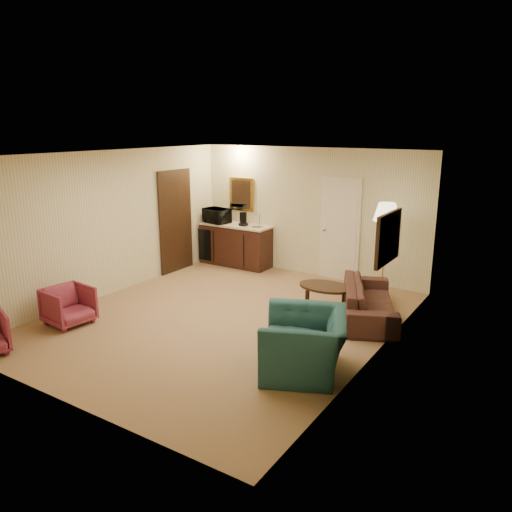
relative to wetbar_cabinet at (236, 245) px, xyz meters
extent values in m
plane|color=#97704D|center=(1.65, -2.72, -0.46)|extent=(6.00, 6.00, 0.00)
cube|color=beige|center=(1.65, 0.28, 0.84)|extent=(5.00, 0.02, 2.60)
cube|color=beige|center=(-0.85, -2.72, 0.84)|extent=(0.02, 6.00, 2.60)
cube|color=beige|center=(4.15, -2.72, 0.84)|extent=(0.02, 6.00, 2.60)
cube|color=white|center=(1.65, -2.72, 2.14)|extent=(5.00, 6.00, 0.02)
cube|color=beige|center=(2.35, 0.25, 0.56)|extent=(0.82, 0.06, 2.05)
cube|color=black|center=(-0.82, -1.02, 0.59)|extent=(0.06, 0.98, 2.10)
cube|color=gold|center=(0.00, 0.25, 1.09)|extent=(0.62, 0.04, 0.72)
cube|color=black|center=(4.11, -2.32, 1.09)|extent=(0.06, 0.90, 0.70)
cube|color=black|center=(0.00, 0.00, 0.00)|extent=(1.64, 0.58, 0.92)
imported|color=black|center=(3.60, -1.42, -0.08)|extent=(1.32, 2.03, 0.77)
imported|color=#1C4247|center=(3.55, -3.62, 0.05)|extent=(1.16, 1.37, 1.02)
imported|color=#9B3347|center=(-0.25, -4.20, -0.13)|extent=(0.66, 0.70, 0.66)
cube|color=black|center=(2.96, -1.72, -0.20)|extent=(1.05, 0.88, 0.51)
cube|color=gold|center=(3.44, -0.32, 0.40)|extent=(0.57, 0.57, 1.72)
cylinder|color=black|center=(0.65, -0.07, -0.32)|extent=(0.28, 0.28, 0.28)
imported|color=black|center=(-0.46, -0.07, 0.66)|extent=(0.63, 0.43, 0.39)
cylinder|color=black|center=(0.23, -0.04, 0.61)|extent=(0.20, 0.20, 0.29)
camera|label=1|loc=(6.13, -8.79, 2.56)|focal=35.00mm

